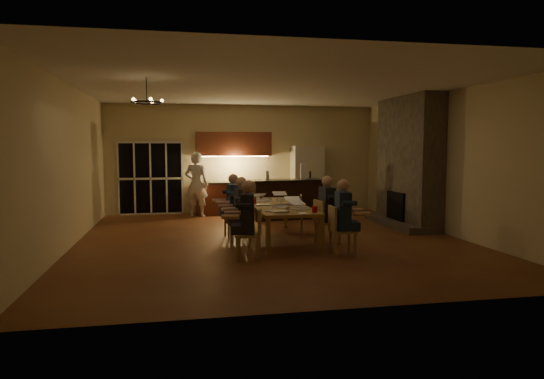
{
  "coord_description": "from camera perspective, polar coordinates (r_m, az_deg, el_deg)",
  "views": [
    {
      "loc": [
        -1.93,
        -9.95,
        1.96
      ],
      "look_at": [
        0.07,
        0.3,
        1.04
      ],
      "focal_mm": 32.0,
      "sensor_mm": 36.0,
      "label": 1
    }
  ],
  "objects": [
    {
      "name": "floor",
      "position": [
        10.32,
        -0.07,
        -5.94
      ],
      "size": [
        9.0,
        9.0,
        0.0
      ],
      "primitive_type": "plane",
      "color": "brown",
      "rests_on": "ground"
    },
    {
      "name": "back_wall",
      "position": [
        14.6,
        -3.46,
        3.59
      ],
      "size": [
        8.0,
        0.04,
        3.2
      ],
      "primitive_type": "cube",
      "color": "beige",
      "rests_on": "ground"
    },
    {
      "name": "left_wall",
      "position": [
        10.17,
        -22.93,
        2.59
      ],
      "size": [
        0.04,
        9.0,
        3.2
      ],
      "primitive_type": "cube",
      "color": "beige",
      "rests_on": "ground"
    },
    {
      "name": "right_wall",
      "position": [
        11.59,
        19.85,
        2.93
      ],
      "size": [
        0.04,
        9.0,
        3.2
      ],
      "primitive_type": "cube",
      "color": "beige",
      "rests_on": "ground"
    },
    {
      "name": "ceiling",
      "position": [
        10.21,
        -0.07,
        12.1
      ],
      "size": [
        8.0,
        9.0,
        0.04
      ],
      "primitive_type": "cube",
      "color": "white",
      "rests_on": "back_wall"
    },
    {
      "name": "french_doors",
      "position": [
        14.46,
        -14.09,
        1.25
      ],
      "size": [
        1.86,
        0.08,
        2.1
      ],
      "primitive_type": "cube",
      "color": "black",
      "rests_on": "ground"
    },
    {
      "name": "fireplace",
      "position": [
        12.49,
        15.76,
        3.17
      ],
      "size": [
        0.58,
        2.5,
        3.2
      ],
      "primitive_type": "cube",
      "color": "#5F584B",
      "rests_on": "ground"
    },
    {
      "name": "kitchenette",
      "position": [
        14.26,
        -4.48,
        1.94
      ],
      "size": [
        2.24,
        0.68,
        2.4
      ],
      "primitive_type": null,
      "color": "brown",
      "rests_on": "ground"
    },
    {
      "name": "refrigerator",
      "position": [
        14.64,
        4.14,
        1.23
      ],
      "size": [
        0.9,
        0.68,
        2.0
      ],
      "primitive_type": "cube",
      "color": "beige",
      "rests_on": "ground"
    },
    {
      "name": "dining_table",
      "position": [
        10.21,
        0.74,
        -3.92
      ],
      "size": [
        1.1,
        3.05,
        0.75
      ],
      "primitive_type": "cube",
      "color": "#9D753F",
      "rests_on": "ground"
    },
    {
      "name": "bar_island",
      "position": [
        13.23,
        1.7,
        -1.16
      ],
      "size": [
        2.09,
        0.92,
        1.08
      ],
      "primitive_type": "cube",
      "rotation": [
        0.0,
        0.0,
        0.12
      ],
      "color": "black",
      "rests_on": "ground"
    },
    {
      "name": "chair_left_near",
      "position": [
        8.51,
        -2.81,
        -5.25
      ],
      "size": [
        0.53,
        0.53,
        0.89
      ],
      "primitive_type": null,
      "rotation": [
        0.0,
        0.0,
        -1.81
      ],
      "color": "tan",
      "rests_on": "ground"
    },
    {
      "name": "chair_left_mid",
      "position": [
        9.65,
        -3.69,
        -4.03
      ],
      "size": [
        0.51,
        0.51,
        0.89
      ],
      "primitive_type": null,
      "rotation": [
        0.0,
        0.0,
        -1.76
      ],
      "color": "tan",
      "rests_on": "ground"
    },
    {
      "name": "chair_left_far",
      "position": [
        10.61,
        -4.38,
        -3.21
      ],
      "size": [
        0.48,
        0.48,
        0.89
      ],
      "primitive_type": null,
      "rotation": [
        0.0,
        0.0,
        -1.46
      ],
      "color": "tan",
      "rests_on": "ground"
    },
    {
      "name": "chair_right_near",
      "position": [
        8.96,
        8.32,
        -4.77
      ],
      "size": [
        0.45,
        0.45,
        0.89
      ],
      "primitive_type": null,
      "rotation": [
        0.0,
        0.0,
        1.54
      ],
      "color": "tan",
      "rests_on": "ground"
    },
    {
      "name": "chair_right_mid",
      "position": [
        9.94,
        6.55,
        -3.78
      ],
      "size": [
        0.51,
        0.51,
        0.89
      ],
      "primitive_type": null,
      "rotation": [
        0.0,
        0.0,
        1.74
      ],
      "color": "tan",
      "rests_on": "ground"
    },
    {
      "name": "chair_right_far",
      "position": [
        10.91,
        4.46,
        -2.99
      ],
      "size": [
        0.54,
        0.54,
        0.89
      ],
      "primitive_type": null,
      "rotation": [
        0.0,
        0.0,
        1.32
      ],
      "color": "tan",
      "rests_on": "ground"
    },
    {
      "name": "person_left_near",
      "position": [
        8.49,
        -2.88,
        -3.59
      ],
      "size": [
        0.7,
        0.7,
        1.38
      ],
      "primitive_type": null,
      "rotation": [
        0.0,
        0.0,
        -1.76
      ],
      "color": "#252630",
      "rests_on": "ground"
    },
    {
      "name": "person_right_near",
      "position": [
        8.92,
        8.34,
        -3.22
      ],
      "size": [
        0.66,
        0.66,
        1.38
      ],
      "primitive_type": null,
      "rotation": [
        0.0,
        0.0,
        1.47
      ],
      "color": "#1C2F47",
      "rests_on": "ground"
    },
    {
      "name": "person_left_mid",
      "position": [
        9.55,
        -3.6,
        -2.64
      ],
      "size": [
        0.65,
        0.65,
        1.38
      ],
      "primitive_type": null,
      "rotation": [
        0.0,
        0.0,
        -1.48
      ],
      "color": "#31373A",
      "rests_on": "ground"
    },
    {
      "name": "person_right_mid",
      "position": [
        9.9,
        6.48,
        -2.39
      ],
      "size": [
        0.63,
        0.63,
        1.38
      ],
      "primitive_type": null,
      "rotation": [
        0.0,
        0.0,
        1.63
      ],
      "color": "#252630",
      "rests_on": "ground"
    },
    {
      "name": "person_left_far",
      "position": [
        10.64,
        -4.57,
        -1.86
      ],
      "size": [
        0.65,
        0.65,
        1.38
      ],
      "primitive_type": null,
      "rotation": [
        0.0,
        0.0,
        -1.49
      ],
      "color": "#1C2F47",
      "rests_on": "ground"
    },
    {
      "name": "standing_person",
      "position": [
        13.75,
        -8.87,
        0.6
      ],
      "size": [
        0.79,
        0.67,
        1.84
      ],
      "primitive_type": "imported",
      "rotation": [
        0.0,
        0.0,
        2.74
      ],
      "color": "white",
      "rests_on": "ground"
    },
    {
      "name": "chandelier",
      "position": [
        9.03,
        -14.52,
        9.87
      ],
      "size": [
        0.56,
        0.56,
        0.03
      ],
      "primitive_type": "torus",
      "color": "black",
      "rests_on": "ceiling"
    },
    {
      "name": "laptop_a",
      "position": [
        9.09,
        0.92,
        -1.92
      ],
      "size": [
        0.35,
        0.32,
        0.23
      ],
      "primitive_type": null,
      "rotation": [
        0.0,
        0.0,
        3.27
      ],
      "color": "silver",
      "rests_on": "dining_table"
    },
    {
      "name": "laptop_b",
      "position": [
        9.44,
        3.34,
        -1.67
      ],
      "size": [
        0.41,
        0.39,
        0.23
      ],
      "primitive_type": null,
      "rotation": [
        0.0,
        0.0,
        0.47
      ],
      "color": "silver",
      "rests_on": "dining_table"
    },
    {
      "name": "laptop_c",
      "position": [
        10.13,
        -1.0,
        -1.21
      ],
      "size": [
        0.33,
        0.29,
        0.23
      ],
      "primitive_type": null,
      "rotation": [
        0.0,
        0.0,
        3.11
      ],
      "color": "silver",
      "rests_on": "dining_table"
    },
    {
      "name": "laptop_d",
      "position": [
        10.13,
        2.47,
        -1.21
      ],
      "size": [
        0.35,
        0.31,
        0.23
      ],
      "primitive_type": null,
      "rotation": [
        0.0,
        0.0,
        -0.11
      ],
      "color": "silver",
      "rests_on": "dining_table"
    },
    {
      "name": "laptop_e",
      "position": [
        11.16,
        -1.8,
        -0.63
      ],
      "size": [
        0.35,
        0.31,
        0.23
      ],
      "primitive_type": null,
      "rotation": [
        0.0,
        0.0,
        3.25
      ],
      "color": "silver",
      "rests_on": "dining_table"
    },
    {
      "name": "laptop_f",
      "position": [
        11.3,
        1.05,
        -0.56
      ],
      "size": [
        0.33,
        0.29,
        0.23
      ],
      "primitive_type": null,
      "rotation": [
        0.0,
        0.0,
        0.04
      ],
      "color": "silver",
      "rests_on": "dining_table"
    },
    {
      "name": "mug_front",
      "position": [
        9.69,
        0.97,
        -1.86
      ],
      "size": [
        0.09,
        0.09,
        0.1
      ],
      "primitive_type": "cylinder",
      "color": "white",
      "rests_on": "dining_table"
    },
    {
      "name": "mug_mid",
      "position": [
        10.64,
        0.81,
        -1.25
      ],
      "size": [
        0.09,
        0.09,
        0.1
      ],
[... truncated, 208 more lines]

